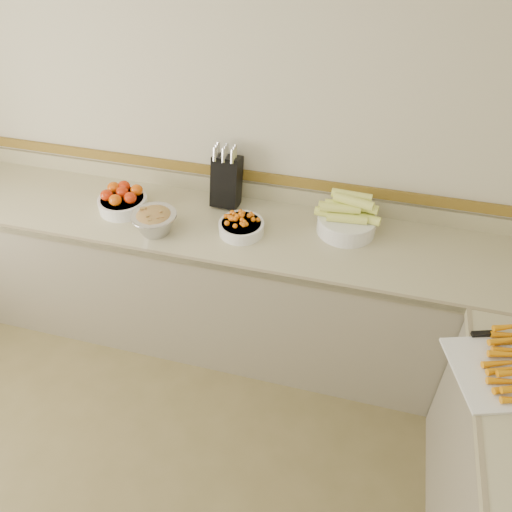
% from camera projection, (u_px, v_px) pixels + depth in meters
% --- Properties ---
extents(back_wall, '(4.00, 0.00, 4.00)m').
position_uv_depth(back_wall, '(225.00, 132.00, 2.77)').
color(back_wall, beige).
rests_on(back_wall, ground_plane).
extents(counter_back, '(4.00, 0.65, 1.08)m').
position_uv_depth(counter_back, '(215.00, 282.00, 3.08)').
color(counter_back, tan).
rests_on(counter_back, ground_plane).
extents(knife_block, '(0.16, 0.19, 0.38)m').
position_uv_depth(knife_block, '(226.00, 180.00, 2.85)').
color(knife_block, black).
rests_on(knife_block, counter_back).
extents(tomato_bowl, '(0.28, 0.28, 0.14)m').
position_uv_depth(tomato_bowl, '(123.00, 200.00, 2.86)').
color(tomato_bowl, white).
rests_on(tomato_bowl, counter_back).
extents(cherry_tomato_bowl, '(0.25, 0.25, 0.13)m').
position_uv_depth(cherry_tomato_bowl, '(241.00, 226.00, 2.70)').
color(cherry_tomato_bowl, white).
rests_on(cherry_tomato_bowl, counter_back).
extents(corn_bowl, '(0.35, 0.32, 0.24)m').
position_uv_depth(corn_bowl, '(347.00, 219.00, 2.68)').
color(corn_bowl, white).
rests_on(corn_bowl, counter_back).
extents(rhubarb_bowl, '(0.25, 0.25, 0.14)m').
position_uv_depth(rhubarb_bowl, '(154.00, 221.00, 2.69)').
color(rhubarb_bowl, '#B2B2BA').
rests_on(rhubarb_bowl, counter_back).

